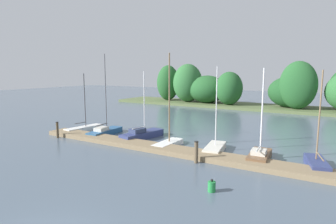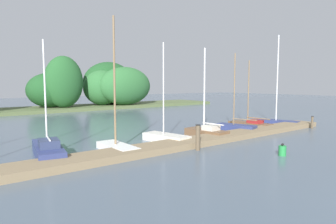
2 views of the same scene
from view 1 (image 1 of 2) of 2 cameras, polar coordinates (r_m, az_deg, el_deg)
dock_pier at (r=19.43m, az=6.16°, el=-8.54°), size 29.06×1.80×0.35m
far_shore at (r=45.42m, az=20.89°, el=4.16°), size 55.52×8.03×7.19m
sailboat_0 at (r=28.75m, az=-16.43°, el=-3.07°), size 1.37×4.11×5.54m
sailboat_1 at (r=26.50m, az=-12.49°, el=-3.78°), size 1.46×4.20×7.29m
sailboat_2 at (r=24.59m, az=-5.08°, el=-4.45°), size 1.93×4.59×5.77m
sailboat_3 at (r=21.97m, az=0.15°, el=-5.92°), size 1.12×3.32×7.12m
sailboat_4 at (r=20.85m, az=9.49°, el=-7.09°), size 1.62×3.46×6.11m
sailboat_5 at (r=19.59m, az=18.05°, el=-8.15°), size 1.40×3.33×5.97m
sailboat_6 at (r=19.36m, az=27.75°, el=-9.03°), size 1.68×3.20×5.85m
mooring_piling_0 at (r=26.33m, az=-21.43°, el=-3.38°), size 0.24×0.24×1.42m
mooring_piling_1 at (r=18.07m, az=5.73°, el=-8.06°), size 0.28×0.28×1.41m
channel_buoy_0 at (r=14.24m, az=8.82°, el=-14.63°), size 0.38×0.38×0.64m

